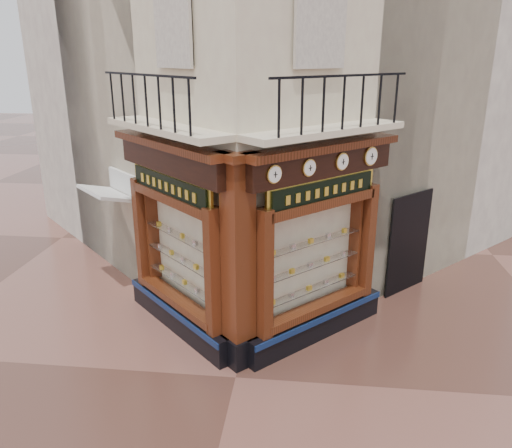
# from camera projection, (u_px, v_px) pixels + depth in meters

# --- Properties ---
(ground) EXTENTS (80.00, 80.00, 0.00)m
(ground) POSITION_uv_depth(u_px,v_px,m) (236.00, 377.00, 8.93)
(ground) COLOR #4C2C23
(ground) RESTS_ON ground
(main_building) EXTENTS (11.31, 11.31, 12.00)m
(main_building) POSITION_uv_depth(u_px,v_px,m) (268.00, 33.00, 12.79)
(main_building) COLOR beige
(main_building) RESTS_ON ground
(neighbour_left) EXTENTS (11.31, 11.31, 11.00)m
(neighbour_left) POSITION_uv_depth(u_px,v_px,m) (196.00, 54.00, 15.54)
(neighbour_left) COLOR beige
(neighbour_left) RESTS_ON ground
(neighbour_right) EXTENTS (11.31, 11.31, 11.00)m
(neighbour_right) POSITION_uv_depth(u_px,v_px,m) (357.00, 54.00, 15.03)
(neighbour_right) COLOR beige
(neighbour_right) RESTS_ON ground
(shopfront_left) EXTENTS (2.86, 2.86, 3.98)m
(shopfront_left) POSITION_uv_depth(u_px,v_px,m) (176.00, 240.00, 9.91)
(shopfront_left) COLOR black
(shopfront_left) RESTS_ON ground
(shopfront_right) EXTENTS (2.86, 2.86, 3.98)m
(shopfront_right) POSITION_uv_depth(u_px,v_px,m) (318.00, 246.00, 9.62)
(shopfront_right) COLOR black
(shopfront_right) RESTS_ON ground
(corner_pilaster) EXTENTS (0.85, 0.85, 3.98)m
(corner_pilaster) POSITION_uv_depth(u_px,v_px,m) (238.00, 266.00, 8.77)
(corner_pilaster) COLOR black
(corner_pilaster) RESTS_ON ground
(balcony) EXTENTS (5.94, 2.97, 1.03)m
(balcony) POSITION_uv_depth(u_px,v_px,m) (245.00, 129.00, 8.97)
(balcony) COLOR beige
(balcony) RESTS_ON ground
(clock_a) EXTENTS (0.26, 0.26, 0.31)m
(clock_a) POSITION_uv_depth(u_px,v_px,m) (274.00, 174.00, 8.18)
(clock_a) COLOR gold
(clock_a) RESTS_ON ground
(clock_b) EXTENTS (0.26, 0.26, 0.31)m
(clock_b) POSITION_uv_depth(u_px,v_px,m) (309.00, 168.00, 8.65)
(clock_b) COLOR gold
(clock_b) RESTS_ON ground
(clock_c) EXTENTS (0.27, 0.27, 0.33)m
(clock_c) POSITION_uv_depth(u_px,v_px,m) (342.00, 162.00, 9.15)
(clock_c) COLOR gold
(clock_c) RESTS_ON ground
(clock_d) EXTENTS (0.30, 0.30, 0.37)m
(clock_d) POSITION_uv_depth(u_px,v_px,m) (371.00, 156.00, 9.64)
(clock_d) COLOR gold
(clock_d) RESTS_ON ground
(awning) EXTENTS (1.66, 1.66, 0.30)m
(awning) POSITION_uv_depth(u_px,v_px,m) (116.00, 287.00, 12.40)
(awning) COLOR silver
(awning) RESTS_ON ground
(signboard_left) EXTENTS (2.07, 2.07, 0.55)m
(signboard_left) POSITION_uv_depth(u_px,v_px,m) (169.00, 186.00, 9.51)
(signboard_left) COLOR yellow
(signboard_left) RESTS_ON ground
(signboard_right) EXTENTS (1.99, 1.99, 0.53)m
(signboard_right) POSITION_uv_depth(u_px,v_px,m) (324.00, 191.00, 9.20)
(signboard_right) COLOR yellow
(signboard_right) RESTS_ON ground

